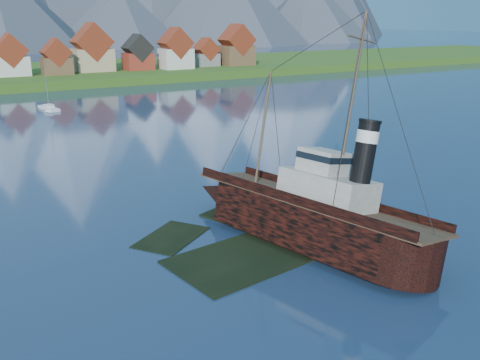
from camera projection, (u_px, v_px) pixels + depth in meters
ground at (275, 240)px, 55.39m from camera, size 1400.00×1400.00×0.00m
shoal at (277, 232)px, 58.12m from camera, size 31.71×21.24×1.14m
shore_bank at (12, 80)px, 195.08m from camera, size 600.00×80.00×3.20m
seawall at (32, 92)px, 163.86m from camera, size 600.00×2.50×2.00m
tugboat_wreck at (298, 212)px, 54.57m from camera, size 7.13×30.71×24.33m
sailboat_e at (49, 109)px, 132.47m from camera, size 3.64×9.45×10.69m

